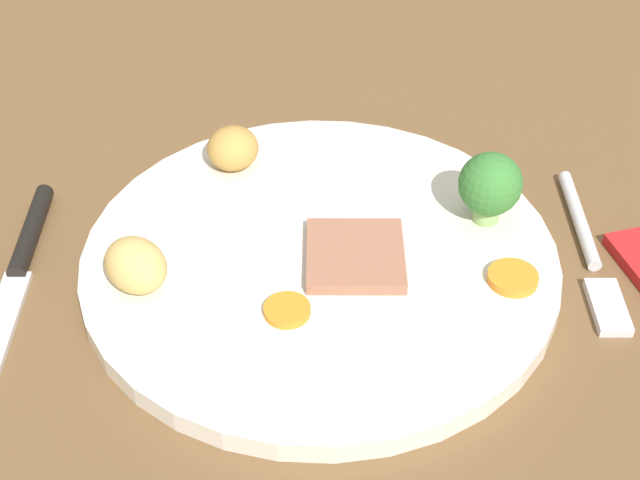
{
  "coord_description": "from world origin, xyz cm",
  "views": [
    {
      "loc": [
        4.3,
        43.01,
        43.59
      ],
      "look_at": [
        2.14,
        -0.87,
        6.0
      ],
      "focal_mm": 52.41,
      "sensor_mm": 36.0,
      "label": 1
    }
  ],
  "objects": [
    {
      "name": "knife",
      "position": [
        21.11,
        -1.54,
        4.05
      ],
      "size": [
        2.19,
        18.54,
        1.2
      ],
      "rotation": [
        0.0,
        0.0,
        1.53
      ],
      "color": "black",
      "rests_on": "dining_table"
    },
    {
      "name": "roast_potato_left",
      "position": [
        7.72,
        -10.32,
        6.51
      ],
      "size": [
        4.86,
        4.82,
        3.02
      ],
      "primitive_type": "ellipsoid",
      "rotation": [
        0.0,
        0.0,
        5.23
      ],
      "color": "#BC8C42",
      "rests_on": "dinner_plate"
    },
    {
      "name": "broccoli_floret",
      "position": [
        -8.79,
        -3.57,
        7.79
      ],
      "size": [
        4.1,
        4.1,
        4.96
      ],
      "color": "#8CB766",
      "rests_on": "dinner_plate"
    },
    {
      "name": "dining_table",
      "position": [
        0.0,
        0.0,
        1.8
      ],
      "size": [
        120.0,
        84.0,
        3.6
      ],
      "primitive_type": "cube",
      "color": "brown",
      "rests_on": "ground"
    },
    {
      "name": "carrot_coin_front",
      "position": [
        4.32,
        4.42,
        5.24
      ],
      "size": [
        2.75,
        2.75,
        0.48
      ],
      "primitive_type": "cylinder",
      "color": "orange",
      "rests_on": "dinner_plate"
    },
    {
      "name": "fork",
      "position": [
        -15.26,
        -1.09,
        3.99
      ],
      "size": [
        2.2,
        15.3,
        0.9
      ],
      "rotation": [
        0.0,
        0.0,
        1.53
      ],
      "color": "silver",
      "rests_on": "dining_table"
    },
    {
      "name": "dinner_plate",
      "position": [
        2.14,
        -0.87,
        4.3
      ],
      "size": [
        29.91,
        29.91,
        1.4
      ],
      "primitive_type": "cylinder",
      "color": "silver",
      "rests_on": "dining_table"
    },
    {
      "name": "carrot_coin_back",
      "position": [
        -9.35,
        2.37,
        5.28
      ],
      "size": [
        3.07,
        3.07,
        0.56
      ],
      "primitive_type": "cylinder",
      "color": "orange",
      "rests_on": "dinner_plate"
    },
    {
      "name": "roast_potato_right",
      "position": [
        13.19,
        1.61,
        6.62
      ],
      "size": [
        5.33,
        5.39,
        3.24
      ],
      "primitive_type": "ellipsoid",
      "rotation": [
        0.0,
        0.0,
        5.44
      ],
      "color": "#D8B260",
      "rests_on": "dinner_plate"
    },
    {
      "name": "meat_slice_main",
      "position": [
        0.31,
        -0.12,
        5.4
      ],
      "size": [
        6.35,
        6.61,
        0.8
      ],
      "primitive_type": "cube",
      "rotation": [
        0.0,
        0.0,
        1.52
      ],
      "color": "#9E664C",
      "rests_on": "dinner_plate"
    }
  ]
}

